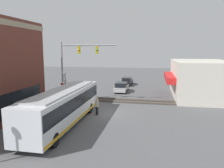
{
  "coord_description": "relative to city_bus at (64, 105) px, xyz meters",
  "views": [
    {
      "loc": [
        -21.28,
        -4.78,
        6.43
      ],
      "look_at": [
        4.3,
        0.21,
        2.41
      ],
      "focal_mm": 35.0,
      "sensor_mm": 36.0,
      "label": 1
    }
  ],
  "objects": [
    {
      "name": "pedestrian_near_bus",
      "position": [
        3.46,
        -2.01,
        -0.84
      ],
      "size": [
        0.34,
        0.34,
        1.74
      ],
      "color": "black",
      "rests_on": "ground"
    },
    {
      "name": "pedestrian_at_crossing",
      "position": [
        7.7,
        1.81,
        -0.86
      ],
      "size": [
        0.34,
        0.34,
        1.72
      ],
      "color": "#473828",
      "rests_on": "ground"
    },
    {
      "name": "rail_track_near",
      "position": [
        10.1,
        -2.8,
        -1.71
      ],
      "size": [
        2.6,
        60.0,
        0.15
      ],
      "color": "#332D28",
      "rests_on": "ground"
    },
    {
      "name": "ground_plane",
      "position": [
        4.1,
        -2.8,
        -1.73
      ],
      "size": [
        120.0,
        120.0,
        0.0
      ],
      "primitive_type": "plane",
      "color": "#565659"
    },
    {
      "name": "crossing_signal",
      "position": [
        8.02,
        3.28,
        0.56
      ],
      "size": [
        1.41,
        1.18,
        3.81
      ],
      "color": "gray",
      "rests_on": "ground"
    },
    {
      "name": "parked_car_black",
      "position": [
        23.26,
        -2.6,
        -1.06
      ],
      "size": [
        4.68,
        1.82,
        1.44
      ],
      "color": "black",
      "rests_on": "ground"
    },
    {
      "name": "shop_building",
      "position": [
        14.91,
        -13.92,
        0.78
      ],
      "size": [
        12.78,
        8.54,
        5.02
      ],
      "color": "beige",
      "rests_on": "ground"
    },
    {
      "name": "parked_car_silver",
      "position": [
        16.03,
        -2.6,
        -1.04
      ],
      "size": [
        4.25,
        1.82,
        1.51
      ],
      "color": "#B7B7BC",
      "rests_on": "ground"
    },
    {
      "name": "traffic_signal_gantry",
      "position": [
        8.15,
        1.88,
        3.6
      ],
      "size": [
        0.42,
        6.82,
        7.44
      ],
      "color": "gray",
      "rests_on": "ground"
    },
    {
      "name": "city_bus",
      "position": [
        0.0,
        0.0,
        0.0
      ],
      "size": [
        12.28,
        2.59,
        3.13
      ],
      "color": "silver",
      "rests_on": "ground"
    }
  ]
}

